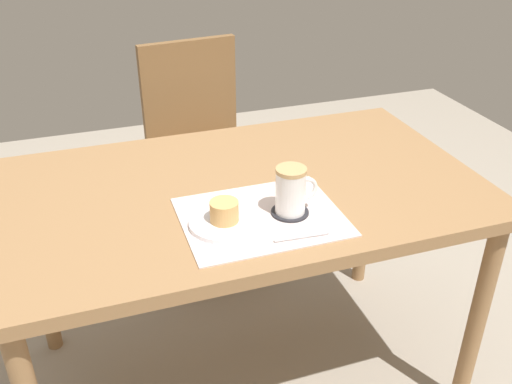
{
  "coord_description": "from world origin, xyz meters",
  "views": [
    {
      "loc": [
        -0.4,
        -1.28,
        1.45
      ],
      "look_at": [
        -0.01,
        -0.13,
        0.76
      ],
      "focal_mm": 40.0,
      "sensor_mm": 36.0,
      "label": 1
    }
  ],
  "objects_px": {
    "dining_table": "(243,208)",
    "pastry_plate": "(225,223)",
    "wooden_chair": "(202,147)",
    "coffee_mug": "(292,190)",
    "pastry": "(224,211)"
  },
  "relations": [
    {
      "from": "coffee_mug",
      "to": "pastry_plate",
      "type": "bearing_deg",
      "value": 179.88
    },
    {
      "from": "pastry_plate",
      "to": "pastry",
      "type": "bearing_deg",
      "value": 0.0
    },
    {
      "from": "dining_table",
      "to": "coffee_mug",
      "type": "height_order",
      "value": "coffee_mug"
    },
    {
      "from": "pastry_plate",
      "to": "wooden_chair",
      "type": "bearing_deg",
      "value": 79.92
    },
    {
      "from": "dining_table",
      "to": "pastry_plate",
      "type": "distance_m",
      "value": 0.22
    },
    {
      "from": "coffee_mug",
      "to": "dining_table",
      "type": "bearing_deg",
      "value": 110.41
    },
    {
      "from": "dining_table",
      "to": "coffee_mug",
      "type": "bearing_deg",
      "value": -69.59
    },
    {
      "from": "wooden_chair",
      "to": "pastry",
      "type": "bearing_deg",
      "value": 73.33
    },
    {
      "from": "wooden_chair",
      "to": "coffee_mug",
      "type": "bearing_deg",
      "value": 83.91
    },
    {
      "from": "pastry",
      "to": "coffee_mug",
      "type": "distance_m",
      "value": 0.17
    },
    {
      "from": "dining_table",
      "to": "wooden_chair",
      "type": "xyz_separation_m",
      "value": [
        0.06,
        0.72,
        -0.14
      ]
    },
    {
      "from": "pastry",
      "to": "pastry_plate",
      "type": "bearing_deg",
      "value": 0.0
    },
    {
      "from": "dining_table",
      "to": "pastry_plate",
      "type": "bearing_deg",
      "value": -119.15
    },
    {
      "from": "pastry_plate",
      "to": "coffee_mug",
      "type": "distance_m",
      "value": 0.18
    },
    {
      "from": "wooden_chair",
      "to": "pastry_plate",
      "type": "relative_size",
      "value": 5.19
    }
  ]
}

